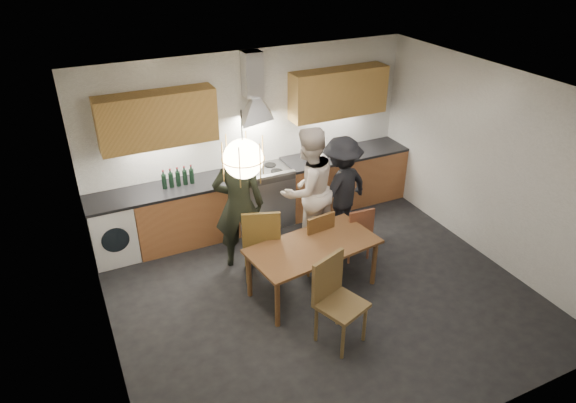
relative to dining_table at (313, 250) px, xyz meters
name	(u,v)px	position (x,y,z in m)	size (l,w,h in m)	color
ground	(321,294)	(0.06, -0.13, -0.60)	(5.00, 5.00, 0.00)	black
room_shell	(326,172)	(0.06, -0.13, 1.11)	(5.02, 4.52, 2.61)	white
counter_run	(262,196)	(0.08, 1.82, -0.15)	(5.00, 0.62, 0.90)	#BE7A49
range_stove	(261,197)	(0.06, 1.81, -0.15)	(0.90, 0.60, 0.92)	silver
wall_fixtures	(255,104)	(0.06, 1.93, 1.28)	(4.30, 0.54, 1.10)	tan
pendant_lamp	(243,159)	(-0.94, -0.23, 1.50)	(0.43, 0.43, 0.70)	black
dining_table	(313,250)	(0.00, 0.00, 0.00)	(1.69, 1.00, 0.67)	brown
chair_back_left	(261,239)	(-0.49, 0.50, 0.01)	(0.60, 0.60, 1.05)	brown
chair_back_mid	(316,238)	(0.23, 0.35, -0.08)	(0.45, 0.45, 0.90)	brown
chair_back_right	(357,230)	(0.87, 0.35, -0.13)	(0.39, 0.39, 0.81)	brown
chair_front	(335,295)	(-0.18, -0.85, 0.00)	(0.60, 0.60, 1.04)	brown
person_left	(239,205)	(-0.61, 0.93, 0.31)	(0.66, 0.43, 1.82)	black
person_mid	(308,190)	(0.40, 0.94, 0.31)	(0.88, 0.68, 1.80)	beige
person_right	(341,189)	(0.95, 0.96, 0.19)	(1.01, 0.58, 1.57)	black
mixing_bowl	(316,158)	(0.99, 1.77, 0.34)	(0.30, 0.30, 0.07)	silver
stock_pot	(350,147)	(1.64, 1.86, 0.37)	(0.20, 0.20, 0.14)	#B5B5B9
wine_bottles	(178,177)	(-1.16, 1.83, 0.44)	(0.45, 0.07, 0.27)	black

